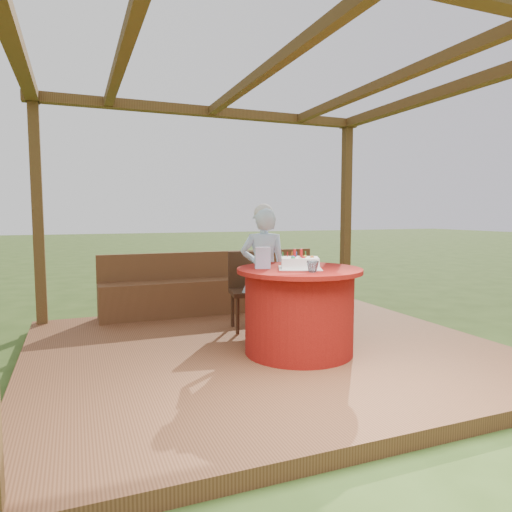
{
  "coord_description": "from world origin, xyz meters",
  "views": [
    {
      "loc": [
        -1.73,
        -4.1,
        1.44
      ],
      "look_at": [
        0.0,
        0.25,
        1.0
      ],
      "focal_mm": 32.0,
      "sensor_mm": 36.0,
      "label": 1
    }
  ],
  "objects_px": {
    "table": "(299,310)",
    "elderly_woman": "(263,269)",
    "bench": "(216,292)",
    "drinking_glass": "(313,267)",
    "birthday_cake": "(300,263)",
    "gift_bag": "(263,258)",
    "chair": "(248,286)"
  },
  "relations": [
    {
      "from": "bench",
      "to": "table",
      "type": "height_order",
      "value": "table"
    },
    {
      "from": "chair",
      "to": "drinking_glass",
      "type": "bearing_deg",
      "value": -86.55
    },
    {
      "from": "birthday_cake",
      "to": "gift_bag",
      "type": "relative_size",
      "value": 2.58
    },
    {
      "from": "elderly_woman",
      "to": "gift_bag",
      "type": "xyz_separation_m",
      "value": [
        -0.29,
        -0.67,
        0.19
      ]
    },
    {
      "from": "chair",
      "to": "gift_bag",
      "type": "bearing_deg",
      "value": -102.87
    },
    {
      "from": "table",
      "to": "birthday_cake",
      "type": "relative_size",
      "value": 2.28
    },
    {
      "from": "birthday_cake",
      "to": "table",
      "type": "bearing_deg",
      "value": 76.2
    },
    {
      "from": "drinking_glass",
      "to": "chair",
      "type": "bearing_deg",
      "value": 93.45
    },
    {
      "from": "birthday_cake",
      "to": "drinking_glass",
      "type": "height_order",
      "value": "birthday_cake"
    },
    {
      "from": "bench",
      "to": "elderly_woman",
      "type": "relative_size",
      "value": 2.11
    },
    {
      "from": "elderly_woman",
      "to": "drinking_glass",
      "type": "relative_size",
      "value": 13.23
    },
    {
      "from": "bench",
      "to": "chair",
      "type": "bearing_deg",
      "value": -84.11
    },
    {
      "from": "chair",
      "to": "gift_bag",
      "type": "relative_size",
      "value": 4.4
    },
    {
      "from": "bench",
      "to": "gift_bag",
      "type": "xyz_separation_m",
      "value": [
        -0.11,
        -1.92,
        0.64
      ]
    },
    {
      "from": "table",
      "to": "elderly_woman",
      "type": "relative_size",
      "value": 0.82
    },
    {
      "from": "table",
      "to": "birthday_cake",
      "type": "xyz_separation_m",
      "value": [
        -0.0,
        -0.02,
        0.45
      ]
    },
    {
      "from": "bench",
      "to": "table",
      "type": "distance_m",
      "value": 2.05
    },
    {
      "from": "birthday_cake",
      "to": "drinking_glass",
      "type": "relative_size",
      "value": 4.79
    },
    {
      "from": "bench",
      "to": "drinking_glass",
      "type": "height_order",
      "value": "drinking_glass"
    },
    {
      "from": "elderly_woman",
      "to": "drinking_glass",
      "type": "bearing_deg",
      "value": -89.52
    },
    {
      "from": "table",
      "to": "chair",
      "type": "distance_m",
      "value": 1.06
    },
    {
      "from": "table",
      "to": "chair",
      "type": "height_order",
      "value": "chair"
    },
    {
      "from": "birthday_cake",
      "to": "gift_bag",
      "type": "xyz_separation_m",
      "value": [
        -0.32,
        0.13,
        0.05
      ]
    },
    {
      "from": "birthday_cake",
      "to": "gift_bag",
      "type": "height_order",
      "value": "gift_bag"
    },
    {
      "from": "chair",
      "to": "gift_bag",
      "type": "xyz_separation_m",
      "value": [
        -0.22,
        -0.94,
        0.42
      ]
    },
    {
      "from": "bench",
      "to": "birthday_cake",
      "type": "bearing_deg",
      "value": -84.22
    },
    {
      "from": "table",
      "to": "elderly_woman",
      "type": "height_order",
      "value": "elderly_woman"
    },
    {
      "from": "table",
      "to": "gift_bag",
      "type": "distance_m",
      "value": 0.61
    },
    {
      "from": "bench",
      "to": "gift_bag",
      "type": "bearing_deg",
      "value": -93.42
    },
    {
      "from": "table",
      "to": "bench",
      "type": "bearing_deg",
      "value": 95.94
    },
    {
      "from": "drinking_glass",
      "to": "bench",
      "type": "bearing_deg",
      "value": 94.47
    },
    {
      "from": "table",
      "to": "drinking_glass",
      "type": "relative_size",
      "value": 10.9
    }
  ]
}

